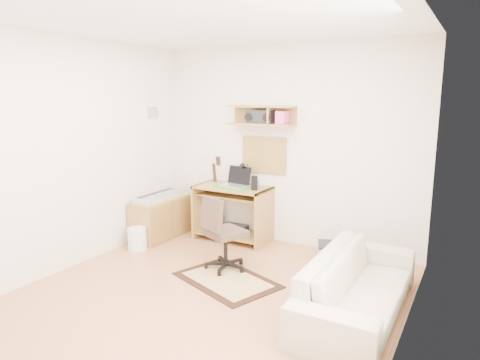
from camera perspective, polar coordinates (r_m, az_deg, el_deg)
The scene contains 22 objects.
floor at distance 4.38m, azimuth -5.20°, elevation -15.57°, with size 3.60×4.00×0.01m, color #BD7C4E.
ceiling at distance 3.97m, azimuth -5.90°, elevation 20.42°, with size 3.60×4.00×0.01m, color white.
back_wall at distance 5.72m, azimuth 6.02°, elevation 4.41°, with size 3.60×0.01×2.60m, color white.
left_wall at distance 5.21m, azimuth -22.10°, elevation 3.02°, with size 0.01×4.00×2.60m, color white.
right_wall at distance 3.31m, azimuth 21.11°, elevation -1.12°, with size 0.01×4.00×2.60m, color white.
wall_shelf at distance 5.69m, azimuth 2.78°, elevation 8.47°, with size 0.90×0.25×0.26m, color #A47A3A.
cork_board at distance 5.84m, azimuth 3.19°, elevation 3.30°, with size 0.64×0.03×0.49m, color tan.
wall_photo at distance 6.21m, azimuth -11.36°, elevation 8.67°, with size 0.02×0.20×0.15m, color #4C8CBF.
desk at distance 5.93m, azimuth -0.95°, elevation -4.39°, with size 1.00×0.55×0.75m, color #A47A3A, non-canonical shape.
laptop at distance 5.78m, azimuth -0.77°, elevation 0.39°, with size 0.35×0.35×0.27m, color silver, non-canonical shape.
speaker at distance 5.62m, azimuth 1.90°, elevation -0.39°, with size 0.08×0.08×0.18m, color black.
desk_lamp at distance 5.86m, azimuth 0.98°, elevation 0.73°, with size 0.10×0.10×0.31m, color black, non-canonical shape.
pencil_cup at distance 5.77m, azimuth 2.20°, elevation -0.53°, with size 0.07×0.07×0.09m, color #2D4889.
boombox at distance 5.69m, azimuth 2.68°, elevation 8.27°, with size 0.35×0.16×0.18m, color black.
rug at distance 4.78m, azimuth -1.75°, elevation -12.97°, with size 1.08×0.72×0.01m, color beige.
task_chair at distance 4.92m, azimuth -1.92°, elevation -6.91°, with size 0.45×0.45×0.87m, color #3E2F24, non-canonical shape.
cabinet at distance 6.17m, azimuth -10.37°, elevation -4.92°, with size 0.40×0.90×0.55m, color #A47A3A.
music_keyboard at distance 6.10m, azimuth -10.47°, elevation -2.11°, with size 0.25×0.81×0.07m, color #B2B5BA.
guitar at distance 6.20m, azimuth -3.42°, elevation -2.03°, with size 0.30×0.19×1.11m, color #A95C34, non-canonical shape.
waste_basket at distance 5.78m, azimuth -13.35°, elevation -7.51°, with size 0.24×0.24×0.29m, color white.
printer at distance 5.50m, azimuth 12.42°, elevation -9.10°, with size 0.44×0.34×0.17m, color #A5A8AA.
sofa at distance 4.14m, azimuth 15.31°, elevation -11.97°, with size 1.86×0.54×0.73m, color beige.
Camera 1 is at (2.24, -3.21, 1.95)m, focal length 32.50 mm.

